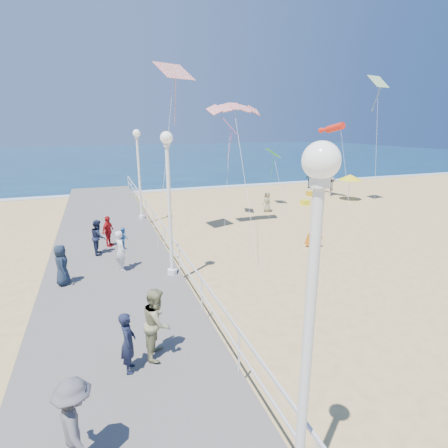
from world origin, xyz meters
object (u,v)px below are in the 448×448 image
object	(u,v)px
beach_chair_right	(305,203)
spectator_1	(157,322)
beach_walker_c	(267,202)
lamp_post_near	(310,308)
toddler_held	(124,238)
spectator_2	(76,425)
beach_umbrella	(350,177)
woman_holding_toddler	(121,251)
beach_walker_a	(332,186)
beach_chair_left	(310,194)
spectator_7	(98,237)
spectator_0	(128,342)
lamp_post_far	(139,165)
spectator_3	(108,231)
lamp_post_mid	(169,190)
spectator_4	(62,265)
beach_walker_b	(310,180)
box_kite	(314,241)

from	to	relation	value
beach_chair_right	spectator_1	bearing A→B (deg)	-132.62
spectator_1	beach_walker_c	xyz separation A→B (m)	(10.15, 14.14, -0.56)
lamp_post_near	spectator_1	bearing A→B (deg)	107.36
toddler_held	spectator_1	xyz separation A→B (m)	(0.29, -5.91, -0.39)
spectator_2	beach_umbrella	world-z (taller)	beach_umbrella
woman_holding_toddler	beach_walker_a	xyz separation A→B (m)	(18.67, 11.85, -0.38)
spectator_2	beach_walker_c	bearing A→B (deg)	-50.32
spectator_1	spectator_2	xyz separation A→B (m)	(-1.74, -2.52, -0.05)
beach_walker_c	beach_chair_left	distance (m)	7.50
lamp_post_near	woman_holding_toddler	distance (m)	10.47
beach_chair_left	lamp_post_near	bearing A→B (deg)	-123.89
spectator_1	spectator_7	size ratio (longest dim) A/B	1.14
spectator_2	beach_walker_a	xyz separation A→B (m)	(19.97, 20.13, -0.39)
spectator_0	beach_umbrella	xyz separation A→B (m)	(19.02, 15.83, 0.78)
beach_umbrella	lamp_post_far	bearing A→B (deg)	-174.14
spectator_1	spectator_3	size ratio (longest dim) A/B	1.21
lamp_post_mid	beach_umbrella	xyz separation A→B (m)	(16.95, 10.74, -1.75)
spectator_3	spectator_4	bearing A→B (deg)	-170.82
spectator_7	beach_walker_b	bearing A→B (deg)	-54.28
lamp_post_near	beach_walker_a	distance (m)	27.78
box_kite	beach_umbrella	distance (m)	13.08
lamp_post_near	toddler_held	xyz separation A→B (m)	(-1.62, 10.18, -1.98)
spectator_1	beach_walker_c	world-z (taller)	spectator_1
toddler_held	beach_chair_left	world-z (taller)	toddler_held
beach_walker_b	beach_umbrella	distance (m)	6.23
beach_chair_right	beach_chair_left	bearing A→B (deg)	50.86
spectator_1	spectator_0	bearing A→B (deg)	135.23
lamp_post_mid	beach_walker_a	xyz separation A→B (m)	(16.90, 12.87, -2.83)
spectator_2	beach_umbrella	distance (m)	26.93
spectator_4	beach_chair_left	xyz separation A→B (m)	(18.94, 13.04, -0.94)
spectator_2	spectator_1	bearing A→B (deg)	-49.46
spectator_2	beach_walker_a	world-z (taller)	spectator_2
woman_holding_toddler	spectator_0	bearing A→B (deg)	161.71
spectator_1	beach_walker_b	xyz separation A→B (m)	(18.63, 21.60, -0.44)
lamp_post_near	beach_chair_left	world-z (taller)	lamp_post_near
beach_umbrella	beach_walker_b	bearing A→B (deg)	86.76
spectator_2	box_kite	size ratio (longest dim) A/B	2.77
spectator_1	beach_umbrella	xyz separation A→B (m)	(18.29, 15.48, 0.63)
spectator_0	beach_walker_a	bearing A→B (deg)	-39.47
box_kite	beach_chair_right	size ratio (longest dim) A/B	1.09
woman_holding_toddler	spectator_7	size ratio (longest dim) A/B	1.05
spectator_0	spectator_1	bearing A→B (deg)	-56.78
spectator_7	box_kite	xyz separation A→B (m)	(10.14, -1.56, -0.87)
lamp_post_mid	beach_chair_right	size ratio (longest dim) A/B	9.67
beach_walker_b	box_kite	xyz separation A→B (m)	(-9.73, -15.09, -0.54)
woman_holding_toddler	beach_walker_a	size ratio (longest dim) A/B	0.97
spectator_3	beach_walker_b	size ratio (longest dim) A/B	0.87
toddler_held	spectator_4	size ratio (longest dim) A/B	0.58
spectator_1	beach_chair_right	world-z (taller)	spectator_1
beach_walker_c	spectator_3	bearing A→B (deg)	-80.76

